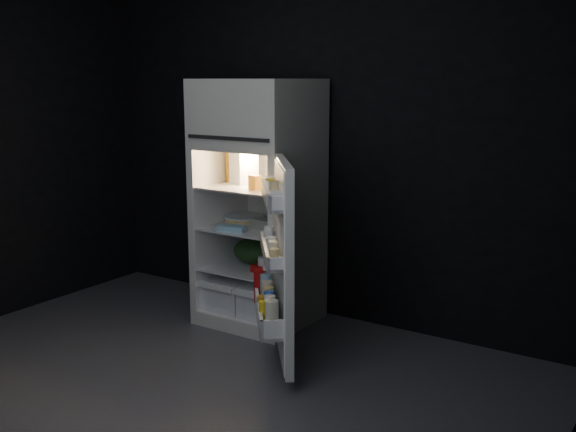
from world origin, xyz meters
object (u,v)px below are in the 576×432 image
Objects in this scene: fridge_door at (279,265)px; refrigerator at (260,194)px; milk_jug at (244,167)px; yogurt_tray at (270,270)px; egg_carton at (272,225)px.

refrigerator is at bearing 132.30° from fridge_door.
milk_jug is 0.77m from yogurt_tray.
refrigerator is at bearing 32.77° from milk_jug.
yogurt_tray is (0.32, -0.13, -0.69)m from milk_jug.
milk_jug is 0.94× the size of yogurt_tray.
fridge_door is (0.61, -0.67, -0.28)m from refrigerator.
yogurt_tray is (-0.43, 0.52, -0.23)m from fridge_door.
milk_jug is 0.78× the size of egg_carton.
refrigerator reaches higher than yogurt_tray.
refrigerator is 1.46× the size of fridge_door.
milk_jug is (-0.74, 0.65, 0.47)m from fridge_door.
milk_jug is (-0.13, -0.02, 0.19)m from refrigerator.
fridge_door is at bearing -18.73° from milk_jug.
fridge_door is 0.74m from egg_carton.
refrigerator is 7.42× the size of milk_jug.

